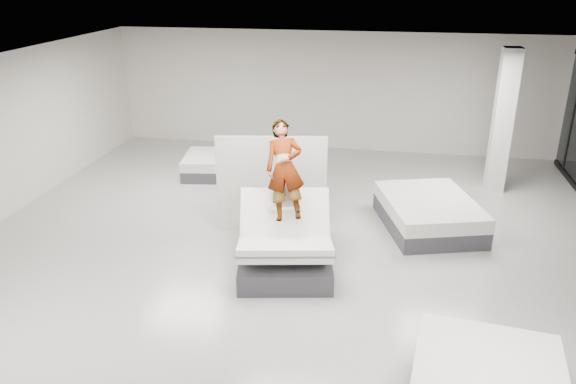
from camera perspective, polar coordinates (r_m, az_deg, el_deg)
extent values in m
plane|color=beige|center=(9.55, -0.31, -7.96)|extent=(14.00, 14.00, 0.00)
plane|color=#252528|center=(8.43, -0.35, 11.25)|extent=(14.00, 14.00, 0.00)
cube|color=silver|center=(15.54, 4.62, 10.14)|extent=(12.00, 0.04, 3.20)
cube|color=#3E3E44|center=(9.60, -0.31, -6.60)|extent=(1.86, 2.25, 0.35)
cube|color=white|center=(9.55, -0.32, -2.60)|extent=(1.63, 1.10, 0.89)
cube|color=slate|center=(9.55, -0.32, -2.60)|extent=(1.63, 0.98, 0.78)
cube|color=white|center=(9.01, -0.30, -5.81)|extent=(1.67, 1.29, 0.44)
cube|color=slate|center=(9.01, -0.30, -5.81)|extent=(1.69, 1.28, 0.26)
cube|color=white|center=(9.47, -0.33, -0.54)|extent=(0.61, 0.47, 0.39)
imported|color=slate|center=(9.40, -0.33, 0.31)|extent=(0.93, 1.76, 1.25)
cube|color=black|center=(9.16, 1.06, -1.71)|extent=(0.08, 0.15, 0.08)
cube|color=silver|center=(10.58, -1.67, 0.77)|extent=(2.06, 0.42, 1.88)
cube|color=#3E3E44|center=(11.31, 14.02, -2.74)|extent=(2.19, 2.55, 0.33)
cube|color=white|center=(11.20, 14.16, -1.35)|extent=(2.19, 2.55, 0.27)
cube|color=#3E3E44|center=(13.85, -6.60, 2.30)|extent=(2.01, 1.62, 0.27)
cube|color=white|center=(13.77, -6.65, 3.28)|extent=(2.01, 1.62, 0.23)
cube|color=silver|center=(13.25, 20.96, 6.68)|extent=(0.40, 0.40, 3.20)
cube|color=black|center=(15.15, 27.10, 6.92)|extent=(0.09, 0.08, 2.80)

